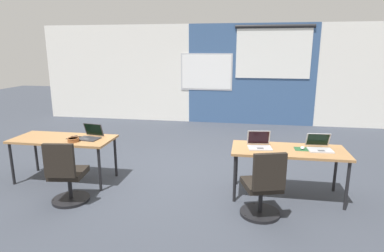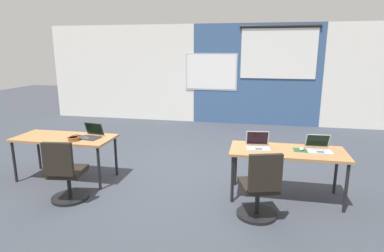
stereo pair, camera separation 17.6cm
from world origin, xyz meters
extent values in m
plane|color=#383D47|center=(0.00, 0.00, 0.00)|extent=(24.00, 24.00, 0.00)
cube|color=silver|center=(0.00, 4.20, 1.40)|extent=(10.00, 0.20, 2.80)
cube|color=#385684|center=(1.22, 4.09, 1.40)|extent=(3.53, 0.01, 2.80)
cube|color=#B7B7BC|center=(-0.04, 4.09, 1.47)|extent=(1.48, 0.02, 1.04)
cube|color=white|center=(-0.04, 4.08, 1.47)|extent=(1.40, 0.02, 0.96)
cube|color=white|center=(1.79, 4.08, 1.98)|extent=(2.00, 0.02, 1.33)
cylinder|color=black|center=(1.79, 4.08, 2.70)|extent=(2.10, 0.10, 0.10)
cube|color=#A37547|center=(-1.75, -0.60, 0.70)|extent=(1.60, 0.70, 0.04)
cylinder|color=black|center=(-2.49, -0.90, 0.34)|extent=(0.04, 0.04, 0.68)
cylinder|color=black|center=(-1.01, -0.90, 0.34)|extent=(0.04, 0.04, 0.68)
cylinder|color=black|center=(-2.49, -0.30, 0.34)|extent=(0.04, 0.04, 0.68)
cylinder|color=black|center=(-1.01, -0.30, 0.34)|extent=(0.04, 0.04, 0.68)
cube|color=#A37547|center=(1.75, -0.60, 0.70)|extent=(1.60, 0.70, 0.04)
cylinder|color=black|center=(1.01, -0.90, 0.34)|extent=(0.04, 0.04, 0.68)
cylinder|color=black|center=(2.49, -0.90, 0.34)|extent=(0.04, 0.04, 0.68)
cylinder|color=black|center=(1.01, -0.30, 0.34)|extent=(0.04, 0.04, 0.68)
cylinder|color=black|center=(2.49, -0.30, 0.34)|extent=(0.04, 0.04, 0.68)
cube|color=#B7B7BC|center=(2.18, -0.60, 0.73)|extent=(0.34, 0.25, 0.02)
cube|color=#4C4C4F|center=(2.18, -0.65, 0.74)|extent=(0.09, 0.07, 0.00)
cube|color=#B7B7BC|center=(2.17, -0.44, 0.84)|extent=(0.34, 0.12, 0.20)
cube|color=black|center=(2.17, -0.45, 0.84)|extent=(0.30, 0.10, 0.18)
cube|color=#23512D|center=(1.94, -0.57, 0.72)|extent=(0.22, 0.19, 0.00)
ellipsoid|color=silver|center=(1.94, -0.57, 0.74)|extent=(0.08, 0.11, 0.03)
cube|color=#B7B7BC|center=(1.34, -0.63, 0.73)|extent=(0.36, 0.27, 0.02)
cube|color=#4C4C4F|center=(1.35, -0.68, 0.74)|extent=(0.10, 0.07, 0.00)
cube|color=#B7B7BC|center=(1.33, -0.49, 0.84)|extent=(0.34, 0.10, 0.22)
cube|color=black|center=(1.33, -0.50, 0.85)|extent=(0.30, 0.09, 0.19)
cylinder|color=black|center=(1.36, -1.22, 0.02)|extent=(0.52, 0.52, 0.04)
cylinder|color=black|center=(1.36, -1.22, 0.21)|extent=(0.06, 0.06, 0.34)
cube|color=black|center=(1.36, -1.22, 0.42)|extent=(0.55, 0.55, 0.08)
cube|color=black|center=(1.43, -1.46, 0.69)|extent=(0.40, 0.18, 0.46)
sphere|color=black|center=(1.29, -1.00, 0.02)|extent=(0.04, 0.04, 0.04)
sphere|color=black|center=(1.59, -1.23, 0.02)|extent=(0.04, 0.04, 0.04)
sphere|color=black|center=(1.17, -1.36, 0.02)|extent=(0.04, 0.04, 0.04)
cube|color=#333338|center=(-1.31, -0.60, 0.73)|extent=(0.36, 0.28, 0.02)
cube|color=#4C4C4F|center=(-1.32, -0.65, 0.74)|extent=(0.10, 0.07, 0.00)
cube|color=#333338|center=(-1.29, -0.45, 0.84)|extent=(0.34, 0.13, 0.21)
cube|color=black|center=(-1.29, -0.46, 0.84)|extent=(0.30, 0.11, 0.18)
cube|color=black|center=(-1.56, -0.56, 0.72)|extent=(0.22, 0.19, 0.00)
ellipsoid|color=black|center=(-1.56, -0.56, 0.74)|extent=(0.09, 0.11, 0.03)
cylinder|color=black|center=(-1.28, -1.28, 0.02)|extent=(0.52, 0.52, 0.04)
cylinder|color=black|center=(-1.28, -1.28, 0.21)|extent=(0.06, 0.06, 0.34)
cube|color=black|center=(-1.28, -1.28, 0.42)|extent=(0.49, 0.49, 0.08)
cube|color=black|center=(-1.25, -1.53, 0.69)|extent=(0.40, 0.11, 0.46)
sphere|color=black|center=(-1.32, -1.05, 0.02)|extent=(0.04, 0.04, 0.04)
sphere|color=black|center=(-1.05, -1.32, 0.02)|extent=(0.04, 0.04, 0.04)
sphere|color=black|center=(-1.50, -1.38, 0.02)|extent=(0.04, 0.04, 0.04)
cylinder|color=brown|center=(-1.47, -0.77, 0.75)|extent=(0.17, 0.17, 0.05)
torus|color=brown|center=(-1.47, -0.77, 0.78)|extent=(0.18, 0.18, 0.02)
cylinder|color=#B26628|center=(-1.47, -0.77, 0.77)|extent=(0.14, 0.14, 0.01)
camera|label=1|loc=(1.13, -5.16, 2.11)|focal=30.16mm
camera|label=2|loc=(1.31, -5.12, 2.11)|focal=30.16mm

